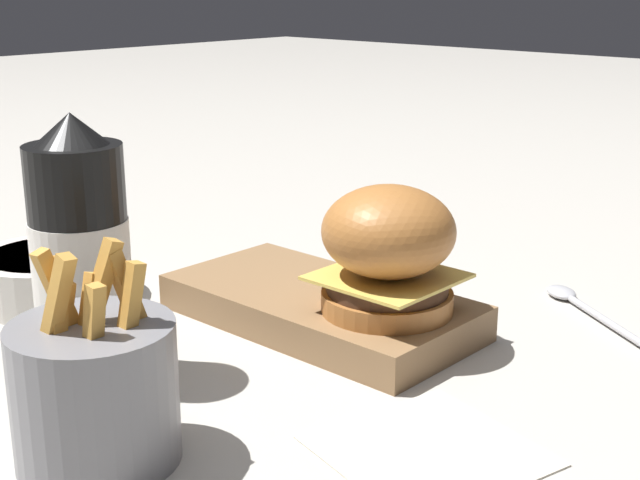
{
  "coord_description": "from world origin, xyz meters",
  "views": [
    {
      "loc": [
        0.49,
        -0.55,
        0.32
      ],
      "look_at": [
        -0.05,
        0.04,
        0.08
      ],
      "focal_mm": 50.0,
      "sensor_mm": 36.0,
      "label": 1
    }
  ],
  "objects_px": {
    "side_bowl": "(51,275)",
    "ketchup_bottle": "(81,260)",
    "burger": "(388,249)",
    "spoon": "(579,304)",
    "fries_basket": "(95,389)",
    "serving_board": "(320,307)"
  },
  "relations": [
    {
      "from": "burger",
      "to": "side_bowl",
      "type": "distance_m",
      "value": 0.36
    },
    {
      "from": "burger",
      "to": "spoon",
      "type": "xyz_separation_m",
      "value": [
        0.09,
        0.2,
        -0.09
      ]
    },
    {
      "from": "side_bowl",
      "to": "ketchup_bottle",
      "type": "bearing_deg",
      "value": -23.16
    },
    {
      "from": "serving_board",
      "to": "spoon",
      "type": "xyz_separation_m",
      "value": [
        0.17,
        0.2,
        -0.01
      ]
    },
    {
      "from": "burger",
      "to": "spoon",
      "type": "relative_size",
      "value": 0.73
    },
    {
      "from": "side_bowl",
      "to": "spoon",
      "type": "bearing_deg",
      "value": 39.19
    },
    {
      "from": "ketchup_bottle",
      "to": "side_bowl",
      "type": "distance_m",
      "value": 0.22
    },
    {
      "from": "serving_board",
      "to": "spoon",
      "type": "relative_size",
      "value": 1.85
    },
    {
      "from": "serving_board",
      "to": "side_bowl",
      "type": "relative_size",
      "value": 1.93
    },
    {
      "from": "spoon",
      "to": "ketchup_bottle",
      "type": "bearing_deg",
      "value": 93.7
    },
    {
      "from": "serving_board",
      "to": "ketchup_bottle",
      "type": "distance_m",
      "value": 0.24
    },
    {
      "from": "fries_basket",
      "to": "side_bowl",
      "type": "bearing_deg",
      "value": 153.66
    },
    {
      "from": "burger",
      "to": "ketchup_bottle",
      "type": "distance_m",
      "value": 0.26
    },
    {
      "from": "burger",
      "to": "ketchup_bottle",
      "type": "relative_size",
      "value": 0.53
    },
    {
      "from": "serving_board",
      "to": "spoon",
      "type": "distance_m",
      "value": 0.26
    },
    {
      "from": "burger",
      "to": "fries_basket",
      "type": "relative_size",
      "value": 0.75
    },
    {
      "from": "burger",
      "to": "ketchup_bottle",
      "type": "xyz_separation_m",
      "value": [
        -0.14,
        -0.22,
        0.01
      ]
    },
    {
      "from": "ketchup_bottle",
      "to": "spoon",
      "type": "height_order",
      "value": "ketchup_bottle"
    },
    {
      "from": "ketchup_bottle",
      "to": "fries_basket",
      "type": "distance_m",
      "value": 0.15
    },
    {
      "from": "side_bowl",
      "to": "fries_basket",
      "type": "bearing_deg",
      "value": -26.34
    },
    {
      "from": "ketchup_bottle",
      "to": "spoon",
      "type": "relative_size",
      "value": 1.37
    },
    {
      "from": "spoon",
      "to": "serving_board",
      "type": "bearing_deg",
      "value": 82.98
    }
  ]
}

